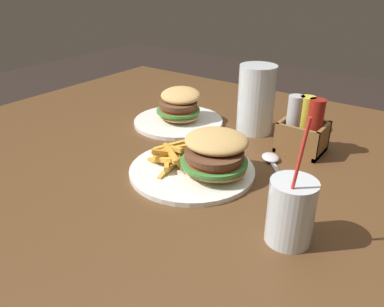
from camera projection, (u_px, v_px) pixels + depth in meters
name	position (u px, v px, depth m)	size (l,w,h in m)	color
dining_table	(174.00, 207.00, 0.93)	(1.28, 1.18, 0.75)	brown
meal_plate_near	(204.00, 160.00, 0.76)	(0.27, 0.26, 0.10)	white
beer_glass	(256.00, 102.00, 0.94)	(0.09, 0.09, 0.17)	silver
juice_glass	(290.00, 213.00, 0.57)	(0.07, 0.07, 0.21)	silver
spoon	(272.00, 160.00, 0.82)	(0.12, 0.13, 0.01)	silver
meal_plate_far	(179.00, 112.00, 1.02)	(0.24, 0.24, 0.10)	white
condiment_caddy	(303.00, 130.00, 0.85)	(0.10, 0.09, 0.13)	brown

